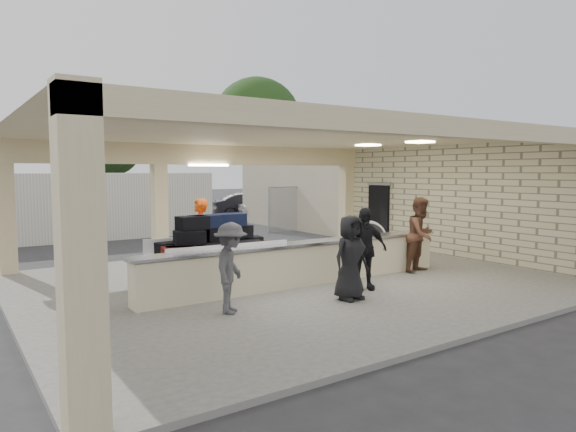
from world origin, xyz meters
TOP-DOWN VIEW (x-y plane):
  - ground at (0.00, 0.00)m, footprint 120.00×120.00m
  - pavilion at (0.21, 0.66)m, footprint 12.01×10.00m
  - baggage_counter at (0.00, -0.50)m, footprint 8.20×0.58m
  - luggage_cart at (-1.84, 0.53)m, footprint 2.89×1.91m
  - drum_fan at (3.84, 1.44)m, footprint 0.99×0.85m
  - baggage_handler at (-1.60, 1.71)m, footprint 0.60×0.79m
  - passenger_a at (3.35, -1.00)m, footprint 1.00×0.59m
  - passenger_b at (0.75, -1.66)m, footprint 1.13×0.76m
  - passenger_c at (-2.54, -1.69)m, footprint 0.99×1.06m
  - passenger_d at (-0.09, -2.17)m, footprint 0.86×0.40m
  - car_white_a at (8.92, 13.92)m, footprint 5.13×3.39m
  - car_white_b at (13.74, 13.36)m, footprint 4.46×1.70m
  - car_dark at (7.80, 15.36)m, footprint 4.57×2.66m
  - container_white at (-3.14, 11.59)m, footprint 12.16×2.77m
  - fence at (11.00, 9.00)m, footprint 12.06×0.06m
  - tree_mid at (2.32, 26.16)m, footprint 6.00×5.60m
  - tree_right at (14.32, 25.16)m, footprint 7.20×7.00m
  - adjacent_building at (9.50, 10.00)m, footprint 6.00×8.00m

SIDE VIEW (x-z plane):
  - ground at x=0.00m, z-range 0.00..0.00m
  - baggage_counter at x=0.00m, z-range 0.10..1.08m
  - car_white_a at x=8.92m, z-range 0.00..1.34m
  - drum_fan at x=3.84m, z-range 0.14..1.24m
  - car_white_b at x=13.74m, z-range 0.00..1.40m
  - car_dark at x=7.80m, z-range 0.00..1.44m
  - passenger_c at x=-2.54m, z-range 0.10..1.77m
  - passenger_d at x=-0.09m, z-range 0.10..1.82m
  - passenger_b at x=0.75m, z-range 0.10..1.91m
  - luggage_cart at x=-1.84m, z-range 0.20..1.82m
  - fence at x=11.00m, z-range 0.04..2.07m
  - baggage_handler at x=-1.60m, z-range 0.10..2.03m
  - passenger_a at x=3.35m, z-range 0.10..2.03m
  - container_white at x=-3.14m, z-range 0.00..2.62m
  - pavilion at x=0.21m, z-range -0.43..3.12m
  - adjacent_building at x=9.50m, z-range 0.00..3.20m
  - tree_mid at x=2.32m, z-range 0.96..8.96m
  - tree_right at x=14.32m, z-range 1.21..11.21m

